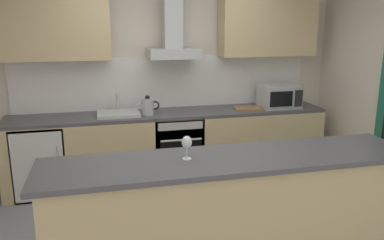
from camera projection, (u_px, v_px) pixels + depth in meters
The scene contains 14 objects.
ground at pixel (201, 240), 3.68m from camera, with size 5.49×4.61×0.02m, color gray.
wall_back at pixel (165, 76), 5.12m from camera, with size 5.49×0.12×2.60m, color silver.
backsplash_tile at pixel (166, 82), 5.07m from camera, with size 3.82×0.02×0.66m, color white.
counter_back at pixel (171, 147), 4.97m from camera, with size 3.95×0.60×0.90m.
counter_island at pixel (230, 218), 3.04m from camera, with size 2.85×0.64×1.01m.
upper_cabinets at pixel (167, 29), 4.76m from camera, with size 3.90×0.32×0.70m.
oven at pixel (176, 146), 4.96m from camera, with size 0.60×0.62×0.80m.
refrigerator at pixel (42, 159), 4.59m from camera, with size 0.58×0.60×0.85m.
microwave at pixel (279, 96), 5.10m from camera, with size 0.50×0.38×0.30m.
sink at pixel (118, 113), 4.69m from camera, with size 0.50×0.40×0.26m.
kettle at pixel (148, 106), 4.71m from camera, with size 0.29×0.15×0.24m.
range_hood at pixel (173, 39), 4.76m from camera, with size 0.62×0.45×0.72m.
wine_glass at pixel (187, 143), 2.84m from camera, with size 0.08×0.08×0.18m.
chopping_board at pixel (248, 108), 5.04m from camera, with size 0.34×0.22×0.02m, color #9E7247.
Camera 1 is at (-0.85, -3.18, 1.99)m, focal length 36.54 mm.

